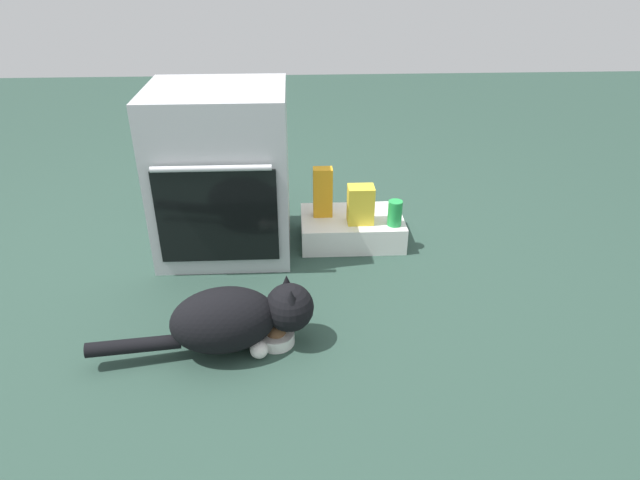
# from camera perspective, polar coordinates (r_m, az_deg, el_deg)

# --- Properties ---
(ground) EXTENTS (8.00, 8.00, 0.00)m
(ground) POSITION_cam_1_polar(r_m,az_deg,el_deg) (2.35, -7.93, -5.09)
(ground) COLOR #284238
(oven) EXTENTS (0.59, 0.55, 0.75)m
(oven) POSITION_cam_1_polar(r_m,az_deg,el_deg) (2.52, -10.09, 6.84)
(oven) COLOR #B7BABF
(oven) RESTS_ON ground
(pantry_cabinet) EXTENTS (0.49, 0.32, 0.13)m
(pantry_cabinet) POSITION_cam_1_polar(r_m,az_deg,el_deg) (2.67, 3.29, 1.22)
(pantry_cabinet) COLOR white
(pantry_cabinet) RESTS_ON ground
(food_bowl) EXTENTS (0.13, 0.13, 0.08)m
(food_bowl) POSITION_cam_1_polar(r_m,az_deg,el_deg) (2.05, -4.54, -9.88)
(food_bowl) COLOR white
(food_bowl) RESTS_ON ground
(cat) EXTENTS (0.78, 0.29, 0.25)m
(cat) POSITION_cam_1_polar(r_m,az_deg,el_deg) (1.97, -8.65, -7.96)
(cat) COLOR black
(cat) RESTS_ON ground
(snack_bag) EXTENTS (0.12, 0.09, 0.18)m
(snack_bag) POSITION_cam_1_polar(r_m,az_deg,el_deg) (2.56, 4.21, 3.66)
(snack_bag) COLOR yellow
(snack_bag) RESTS_ON pantry_cabinet
(juice_carton) EXTENTS (0.09, 0.06, 0.24)m
(juice_carton) POSITION_cam_1_polar(r_m,az_deg,el_deg) (2.60, 0.29, 4.95)
(juice_carton) COLOR orange
(juice_carton) RESTS_ON pantry_cabinet
(soda_can) EXTENTS (0.07, 0.07, 0.12)m
(soda_can) POSITION_cam_1_polar(r_m,az_deg,el_deg) (2.56, 7.73, 2.77)
(soda_can) COLOR green
(soda_can) RESTS_ON pantry_cabinet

